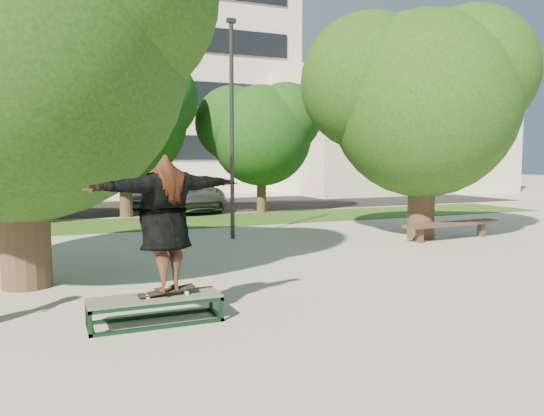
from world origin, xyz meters
name	(u,v)px	position (x,y,z in m)	size (l,w,h in m)	color
ground	(267,278)	(0.00, 0.00, 0.00)	(120.00, 120.00, 0.00)	#ADAA9F
grass_strip	(193,221)	(1.00, 9.50, 0.01)	(30.00, 4.00, 0.02)	#1F4413
asphalt_strip	(137,207)	(0.00, 16.00, 0.01)	(40.00, 8.00, 0.01)	black
tree_left	(11,32)	(-4.29, 1.09, 4.42)	(6.96, 5.95, 7.12)	#38281E
tree_right	(420,94)	(5.92, 3.08, 4.09)	(6.24, 5.33, 6.51)	#38281E
bg_tree_mid	(122,113)	(-1.08, 12.08, 4.02)	(5.76, 4.92, 6.24)	#38281E
bg_tree_right	(259,129)	(4.43, 11.57, 3.49)	(5.04, 4.31, 5.43)	#38281E
lamppost	(232,127)	(1.00, 5.00, 3.15)	(0.25, 0.15, 6.11)	#2D2D30
office_building	(71,78)	(-2.00, 31.98, 8.00)	(30.00, 14.12, 16.00)	silver
side_building	(385,134)	(18.00, 22.00, 4.00)	(15.00, 10.00, 8.00)	silver
grind_box	(155,310)	(-2.50, -1.98, 0.19)	(1.80, 0.60, 0.38)	black
skater_rig	(165,223)	(-2.34, -1.98, 1.39)	(2.39, 1.27, 1.95)	white
bench	(452,225)	(6.61, 2.41, 0.42)	(3.27, 0.69, 0.50)	#48362B
car_silver_a	(21,193)	(-4.89, 16.19, 0.78)	(1.84, 4.58, 1.56)	#AFAEB3
car_dark	(15,198)	(-5.00, 13.50, 0.77)	(1.63, 4.67, 1.54)	black
car_grey	(176,193)	(1.34, 13.59, 0.79)	(2.63, 5.69, 1.58)	slate
car_silver_b	(149,192)	(0.65, 16.36, 0.66)	(1.86, 4.58, 1.33)	#A2A2A7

